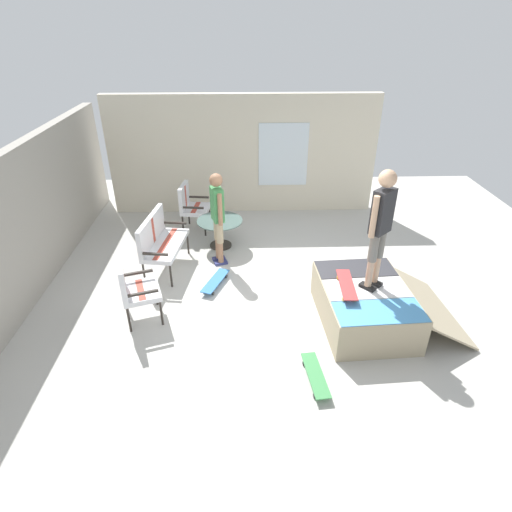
{
  "coord_description": "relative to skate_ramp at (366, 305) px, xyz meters",
  "views": [
    {
      "loc": [
        -5.61,
        0.51,
        4.09
      ],
      "look_at": [
        0.29,
        0.32,
        0.7
      ],
      "focal_mm": 29.67,
      "sensor_mm": 36.0,
      "label": 1
    }
  ],
  "objects": [
    {
      "name": "skateboard_on_ramp",
      "position": [
        -0.04,
        0.35,
        0.39
      ],
      "size": [
        0.81,
        0.25,
        0.1
      ],
      "color": "#B23838",
      "rests_on": "skate_ramp"
    },
    {
      "name": "skateboard_spare",
      "position": [
        -1.19,
        0.93,
        -0.22
      ],
      "size": [
        0.82,
        0.28,
        0.1
      ],
      "color": "#3F8C4C",
      "rests_on": "ground_plane"
    },
    {
      "name": "patio_table",
      "position": [
        2.48,
        2.29,
        0.1
      ],
      "size": [
        0.9,
        0.9,
        0.57
      ],
      "color": "#2D2823",
      "rests_on": "ground_plane"
    },
    {
      "name": "skate_ramp",
      "position": [
        0.0,
        0.0,
        0.0
      ],
      "size": [
        1.79,
        2.13,
        0.6
      ],
      "color": "tan",
      "rests_on": "ground_plane"
    },
    {
      "name": "person_watching",
      "position": [
        1.84,
        2.28,
        0.72
      ],
      "size": [
        0.46,
        0.31,
        1.74
      ],
      "color": "navy",
      "rests_on": "ground_plane"
    },
    {
      "name": "ground_plane",
      "position": [
        0.53,
        1.31,
        -0.35
      ],
      "size": [
        12.0,
        12.0,
        0.1
      ],
      "primitive_type": "cube",
      "color": "beige"
    },
    {
      "name": "back_wall_cinderblock",
      "position": [
        0.53,
        5.31,
        0.88
      ],
      "size": [
        9.0,
        0.2,
        2.35
      ],
      "color": "#9E998E",
      "rests_on": "ground_plane"
    },
    {
      "name": "patio_bench",
      "position": [
        1.66,
        3.34,
        0.31
      ],
      "size": [
        1.31,
        0.72,
        1.02
      ],
      "color": "#2D2823",
      "rests_on": "ground_plane"
    },
    {
      "name": "person_skater",
      "position": [
        0.05,
        -0.04,
        1.35
      ],
      "size": [
        0.37,
        0.38,
        1.77
      ],
      "color": "black",
      "rests_on": "skate_ramp"
    },
    {
      "name": "patio_chair_by_wall",
      "position": [
        0.15,
        3.48,
        0.31
      ],
      "size": [
        0.76,
        0.72,
        1.02
      ],
      "color": "#2D2823",
      "rests_on": "ground_plane"
    },
    {
      "name": "house_facade",
      "position": [
        4.33,
        1.8,
        1.02
      ],
      "size": [
        0.23,
        6.0,
        2.65
      ],
      "color": "beige",
      "rests_on": "ground_plane"
    },
    {
      "name": "skateboard_by_bench",
      "position": [
        1.05,
        2.32,
        -0.22
      ],
      "size": [
        0.82,
        0.48,
        0.1
      ],
      "color": "#3372B2",
      "rests_on": "ground_plane"
    },
    {
      "name": "patio_chair_near_house",
      "position": [
        3.26,
        2.95,
        0.31
      ],
      "size": [
        0.68,
        0.62,
        1.02
      ],
      "color": "#2D2823",
      "rests_on": "ground_plane"
    }
  ]
}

